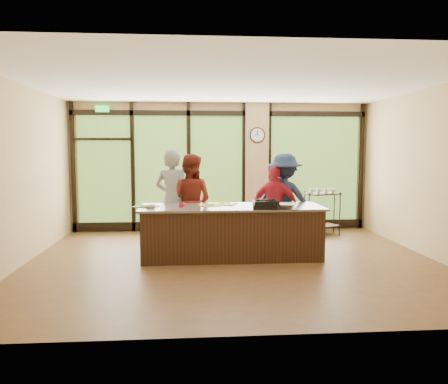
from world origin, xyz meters
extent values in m
plane|color=#54391D|center=(0.00, 0.00, 0.00)|extent=(7.00, 7.00, 0.00)
plane|color=white|center=(0.00, 0.00, 3.00)|extent=(7.00, 7.00, 0.00)
plane|color=tan|center=(0.00, 3.00, 1.50)|extent=(7.00, 0.00, 7.00)
plane|color=tan|center=(-3.50, 0.00, 1.50)|extent=(0.00, 6.00, 6.00)
plane|color=tan|center=(3.50, 0.00, 1.50)|extent=(0.00, 6.00, 6.00)
cube|color=tan|center=(0.85, 2.94, 1.50)|extent=(0.55, 0.12, 3.00)
cube|color=black|center=(0.00, 2.95, 2.75)|extent=(6.90, 0.08, 0.12)
cube|color=black|center=(0.00, 2.95, 0.12)|extent=(6.90, 0.08, 0.20)
cube|color=#19D83F|center=(-2.70, 2.90, 2.83)|extent=(0.30, 0.04, 0.14)
cube|color=#3A6222|center=(-2.70, 2.97, 1.45)|extent=(1.20, 0.02, 2.50)
cube|color=#3A6222|center=(-1.40, 2.97, 1.45)|extent=(1.20, 0.02, 2.50)
cube|color=#3A6222|center=(-0.10, 2.97, 1.45)|extent=(1.20, 0.02, 2.50)
cube|color=#3A6222|center=(2.25, 2.97, 1.45)|extent=(2.10, 0.02, 2.50)
cube|color=black|center=(-3.40, 2.95, 1.50)|extent=(0.08, 0.08, 3.00)
cube|color=black|center=(-2.05, 2.95, 1.50)|extent=(0.08, 0.08, 3.00)
cube|color=black|center=(-0.75, 2.95, 1.50)|extent=(0.08, 0.08, 3.00)
cube|color=black|center=(0.55, 2.95, 1.50)|extent=(0.08, 0.08, 3.00)
cube|color=black|center=(1.15, 2.95, 1.50)|extent=(0.08, 0.08, 3.00)
cube|color=black|center=(3.40, 2.95, 1.50)|extent=(0.08, 0.08, 3.00)
cube|color=black|center=(0.00, 0.30, 0.44)|extent=(3.10, 1.00, 0.88)
cube|color=#70655D|center=(0.00, 0.30, 0.90)|extent=(3.20, 1.10, 0.04)
cylinder|color=black|center=(0.85, 2.87, 2.25)|extent=(0.36, 0.04, 0.36)
cylinder|color=silver|center=(0.85, 2.85, 2.25)|extent=(0.31, 0.01, 0.31)
cube|color=black|center=(0.85, 2.85, 2.30)|extent=(0.01, 0.00, 0.11)
cube|color=black|center=(0.80, 2.85, 2.25)|extent=(0.09, 0.00, 0.01)
imported|color=gray|center=(-1.06, 0.98, 0.96)|extent=(0.81, 0.67, 1.92)
imported|color=maroon|center=(-0.73, 1.06, 0.91)|extent=(1.09, 0.98, 1.83)
imported|color=#AF1B2B|center=(0.92, 1.00, 0.80)|extent=(1.01, 0.63, 1.61)
imported|color=#1C263E|center=(1.13, 1.17, 0.92)|extent=(1.35, 1.08, 1.83)
cube|color=black|center=(0.54, -0.08, 0.96)|extent=(0.46, 0.39, 0.07)
imported|color=silver|center=(0.89, -0.10, 0.96)|extent=(0.45, 0.45, 0.08)
cube|color=#498E33|center=(-1.50, 0.32, 0.93)|extent=(0.47, 0.41, 0.01)
cube|color=yellow|center=(-0.38, 0.41, 0.93)|extent=(0.41, 0.33, 0.01)
cube|color=yellow|center=(-0.11, 0.57, 0.93)|extent=(0.52, 0.46, 0.01)
imported|color=white|center=(-1.40, 0.17, 0.95)|extent=(0.21, 0.21, 0.05)
imported|color=white|center=(0.48, 0.09, 0.94)|extent=(0.14, 0.14, 0.04)
imported|color=white|center=(-0.41, 0.40, 0.94)|extent=(0.14, 0.14, 0.03)
imported|color=red|center=(-0.88, 0.22, 0.96)|extent=(0.10, 0.10, 0.08)
cube|color=black|center=(-1.12, 2.16, 0.39)|extent=(0.40, 0.40, 0.79)
imported|color=olive|center=(-1.12, 2.16, 0.90)|extent=(0.25, 0.25, 0.24)
cube|color=black|center=(2.23, 2.22, 0.20)|extent=(0.87, 0.69, 0.03)
cube|color=black|center=(2.23, 2.22, 0.93)|extent=(0.87, 0.69, 0.03)
cylinder|color=black|center=(1.88, 2.02, 0.49)|extent=(0.03, 0.03, 0.98)
cylinder|color=black|center=(2.57, 2.02, 0.49)|extent=(0.03, 0.03, 0.98)
cylinder|color=black|center=(1.88, 2.41, 0.49)|extent=(0.03, 0.03, 0.98)
cylinder|color=black|center=(2.57, 2.41, 0.49)|extent=(0.03, 0.03, 0.98)
imported|color=silver|center=(1.99, 2.22, 0.99)|extent=(0.14, 0.14, 0.10)
imported|color=silver|center=(2.15, 2.22, 0.99)|extent=(0.14, 0.14, 0.10)
imported|color=silver|center=(2.31, 2.22, 0.99)|extent=(0.14, 0.14, 0.10)
imported|color=silver|center=(2.46, 2.22, 0.99)|extent=(0.14, 0.14, 0.10)
camera|label=1|loc=(-0.72, -7.30, 1.92)|focal=35.00mm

